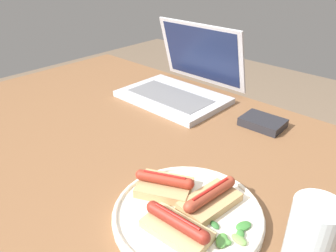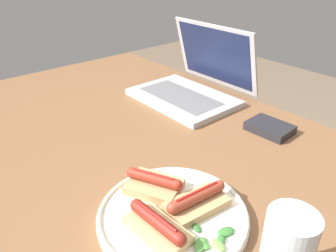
# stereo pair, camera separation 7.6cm
# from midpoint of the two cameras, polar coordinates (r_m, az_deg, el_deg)

# --- Properties ---
(desk) EXTENTS (1.48, 0.81, 0.76)m
(desk) POSITION_cam_midpoint_polar(r_m,az_deg,el_deg) (0.83, -3.33, -8.76)
(desk) COLOR brown
(desk) RESTS_ON ground_plane
(laptop) EXTENTS (0.32, 0.28, 0.22)m
(laptop) POSITION_cam_midpoint_polar(r_m,az_deg,el_deg) (1.05, 0.22, 7.23)
(laptop) COLOR #B7B7BC
(laptop) RESTS_ON desk
(plate) EXTENTS (0.27, 0.27, 0.02)m
(plate) POSITION_cam_midpoint_polar(r_m,az_deg,el_deg) (0.60, -0.28, -15.13)
(plate) COLOR silver
(plate) RESTS_ON desk
(sausage_toast_left) EXTENTS (0.12, 0.07, 0.04)m
(sausage_toast_left) POSITION_cam_midpoint_polar(r_m,az_deg,el_deg) (0.55, -2.58, -17.21)
(sausage_toast_left) COLOR tan
(sausage_toast_left) RESTS_ON plate
(sausage_toast_middle) EXTENTS (0.07, 0.13, 0.04)m
(sausage_toast_middle) POSITION_cam_midpoint_polar(r_m,az_deg,el_deg) (0.60, 3.69, -12.65)
(sausage_toast_middle) COLOR tan
(sausage_toast_middle) RESTS_ON plate
(sausage_toast_right) EXTENTS (0.12, 0.11, 0.04)m
(sausage_toast_right) POSITION_cam_midpoint_polar(r_m,az_deg,el_deg) (0.63, -4.12, -10.29)
(sausage_toast_right) COLOR tan
(sausage_toast_right) RESTS_ON plate
(salad_pile) EXTENTS (0.07, 0.09, 0.01)m
(salad_pile) POSITION_cam_midpoint_polar(r_m,az_deg,el_deg) (0.56, 7.11, -18.51)
(salad_pile) COLOR #387A33
(salad_pile) RESTS_ON plate
(drinking_glass) EXTENTS (0.07, 0.07, 0.13)m
(drinking_glass) POSITION_cam_midpoint_polar(r_m,az_deg,el_deg) (0.50, 19.50, -18.52)
(drinking_glass) COLOR silver
(drinking_glass) RESTS_ON desk
(external_drive) EXTENTS (0.11, 0.08, 0.02)m
(external_drive) POSITION_cam_midpoint_polar(r_m,az_deg,el_deg) (0.90, 13.90, 0.55)
(external_drive) COLOR #232328
(external_drive) RESTS_ON desk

